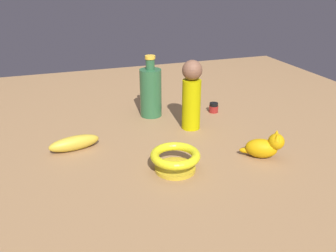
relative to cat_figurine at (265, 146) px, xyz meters
The scene contains 7 objects.
ground 0.29m from the cat_figurine, 145.24° to the left, with size 2.00×2.00×0.00m, color #936D47.
cat_figurine is the anchor object (origin of this frame).
bowl 0.27m from the cat_figurine, behind, with size 0.13×0.13×0.06m.
bottle_tall 0.48m from the cat_figurine, 117.11° to the left, with size 0.08×0.08×0.22m.
person_figure_adult 0.30m from the cat_figurine, 114.45° to the left, with size 0.09×0.09×0.24m.
banana 0.56m from the cat_figurine, 156.24° to the left, with size 0.15×0.04×0.04m, color gold.
nail_polish_jar 0.38m from the cat_figurine, 87.23° to the left, with size 0.04×0.04×0.04m.
Camera 1 is at (-0.33, -0.95, 0.50)m, focal length 38.63 mm.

